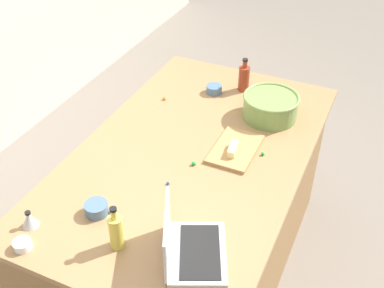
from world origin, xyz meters
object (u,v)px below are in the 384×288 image
bottle_soy (244,78)px  ramekin_small (214,89)px  mixing_bowl_large (271,106)px  cutting_board (235,149)px  bottle_oil (116,231)px  butter_stick_left (233,149)px  kitchen_timer (29,219)px  laptop (187,247)px  ramekin_wide (22,245)px  ramekin_medium (96,208)px

bottle_soy → ramekin_small: 0.19m
mixing_bowl_large → cutting_board: bearing=169.9°
bottle_soy → bottle_oil: 1.34m
butter_stick_left → ramekin_small: bearing=31.3°
mixing_bowl_large → kitchen_timer: (-1.19, 0.66, -0.03)m
cutting_board → ramekin_small: 0.57m
laptop → ramekin_wide: laptop is taller
bottle_soy → ramekin_medium: bearing=169.9°
ramekin_small → ramekin_medium: size_ratio=0.91×
bottle_oil → butter_stick_left: bearing=-15.9°
mixing_bowl_large → butter_stick_left: size_ratio=2.77×
ramekin_wide → ramekin_medium: bearing=-28.9°
butter_stick_left → cutting_board: bearing=0.0°
butter_stick_left → ramekin_wide: butter_stick_left is taller
laptop → ramekin_small: laptop is taller
butter_stick_left → ramekin_medium: size_ratio=1.09×
cutting_board → ramekin_medium: size_ratio=3.12×
cutting_board → ramekin_small: ramekin_small is taller
mixing_bowl_large → ramekin_wide: bearing=155.0°
bottle_soy → cutting_board: (-0.58, -0.16, -0.07)m
bottle_soy → kitchen_timer: 1.47m
ramekin_medium → kitchen_timer: (-0.17, 0.21, 0.01)m
butter_stick_left → bottle_oil: bearing=164.1°
bottle_oil → ramekin_wide: size_ratio=2.83×
laptop → mixing_bowl_large: bearing=-0.1°
ramekin_medium → kitchen_timer: kitchen_timer is taller
ramekin_wide → cutting_board: bearing=-30.0°
bottle_soy → kitchen_timer: bearing=163.1°
mixing_bowl_large → bottle_soy: size_ratio=1.51×
mixing_bowl_large → bottle_oil: size_ratio=1.50×
laptop → butter_stick_left: laptop is taller
mixing_bowl_large → ramekin_medium: (-1.01, 0.45, -0.04)m
ramekin_small → laptop: bearing=-162.3°
bottle_soy → ramekin_wide: 1.56m
ramekin_medium → butter_stick_left: bearing=-32.0°
mixing_bowl_large → bottle_oil: bottle_oil is taller
laptop → butter_stick_left: size_ratio=3.39×
cutting_board → butter_stick_left: (-0.04, 0.00, 0.03)m
bottle_oil → bottle_soy: bearing=-1.8°
ramekin_medium → ramekin_wide: 0.32m
bottle_oil → ramekin_small: bearing=4.7°
mixing_bowl_large → bottle_soy: 0.31m
bottle_oil → ramekin_medium: bottle_oil is taller
cutting_board → kitchen_timer: (-0.83, 0.59, 0.03)m
bottle_oil → butter_stick_left: size_ratio=1.85×
bottle_oil → ramekin_wide: (-0.17, 0.33, -0.06)m
bottle_oil → cutting_board: size_ratio=0.65×
mixing_bowl_large → butter_stick_left: bearing=170.8°
kitchen_timer → cutting_board: bearing=-35.6°
ramekin_small → ramekin_medium: (-1.12, 0.07, 0.00)m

